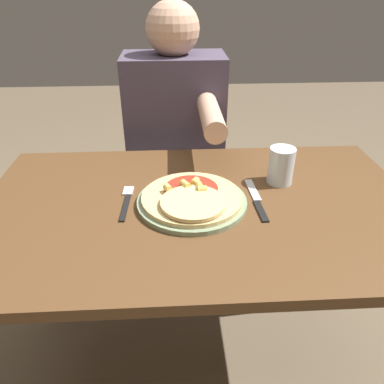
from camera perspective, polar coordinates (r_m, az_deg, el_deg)
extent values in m
plane|color=brown|center=(1.53, 0.90, -25.24)|extent=(8.00, 8.00, 0.00)
cube|color=brown|center=(1.03, 1.22, -2.48)|extent=(1.20, 0.72, 0.03)
cylinder|color=brown|center=(1.55, -20.27, -8.14)|extent=(0.06, 0.06, 0.69)
cylinder|color=brown|center=(1.60, 19.94, -6.77)|extent=(0.06, 0.06, 0.69)
cylinder|color=gray|center=(1.01, 0.00, -1.61)|extent=(0.30, 0.30, 0.01)
cylinder|color=#DBBC7A|center=(1.00, 0.00, -0.98)|extent=(0.27, 0.27, 0.01)
cylinder|color=#B22D1E|center=(1.03, -0.13, 0.56)|extent=(0.15, 0.15, 0.00)
cylinder|color=#E8C881|center=(0.96, 0.15, -1.64)|extent=(0.17, 0.17, 0.01)
cylinder|color=#E5BC5B|center=(1.02, 1.24, 0.89)|extent=(0.02, 0.03, 0.02)
cylinder|color=#E5BC5B|center=(1.04, 0.45, 1.61)|extent=(0.03, 0.03, 0.02)
cylinder|color=#E5BC5B|center=(1.01, 1.54, 0.43)|extent=(0.03, 0.02, 0.02)
cylinder|color=#E5BC5B|center=(1.01, -3.71, 0.59)|extent=(0.03, 0.03, 0.02)
cylinder|color=#E5BC5B|center=(1.03, -1.02, 1.12)|extent=(0.03, 0.04, 0.02)
cube|color=black|center=(1.01, -10.14, -2.34)|extent=(0.02, 0.13, 0.00)
cube|color=silver|center=(1.09, -9.70, 0.17)|extent=(0.03, 0.05, 0.00)
cube|color=black|center=(1.00, 10.45, -2.87)|extent=(0.02, 0.10, 0.00)
cube|color=silver|center=(1.09, 9.23, 0.32)|extent=(0.03, 0.12, 0.00)
cylinder|color=silver|center=(1.13, 13.41, 3.93)|extent=(0.08, 0.08, 0.11)
cylinder|color=#2D2D38|center=(1.76, -5.01, -5.78)|extent=(0.11, 0.11, 0.46)
cylinder|color=#2D2D38|center=(1.76, 0.57, -5.61)|extent=(0.11, 0.11, 0.46)
cube|color=#4C4256|center=(1.51, -2.60, 9.92)|extent=(0.38, 0.22, 0.55)
sphere|color=tan|center=(1.42, -2.97, 23.61)|extent=(0.19, 0.19, 0.19)
cylinder|color=tan|center=(1.23, 2.89, 11.50)|extent=(0.07, 0.30, 0.07)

